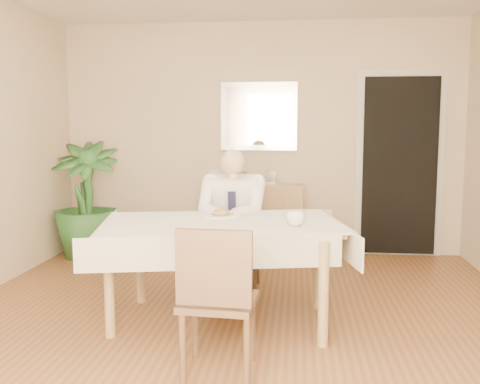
# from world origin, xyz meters

# --- Properties ---
(room) EXTENTS (5.00, 5.02, 2.60)m
(room) POSITION_xyz_m (0.00, 0.00, 1.30)
(room) COLOR brown
(room) RESTS_ON ground
(window) EXTENTS (1.34, 0.04, 1.44)m
(window) POSITION_xyz_m (0.00, -2.47, 1.45)
(window) COLOR beige
(window) RESTS_ON room
(doorway) EXTENTS (0.96, 0.07, 2.10)m
(doorway) POSITION_xyz_m (1.55, 2.46, 1.00)
(doorway) COLOR beige
(doorway) RESTS_ON ground
(mirror) EXTENTS (0.86, 0.04, 0.76)m
(mirror) POSITION_xyz_m (-0.01, 2.47, 1.55)
(mirror) COLOR silver
(mirror) RESTS_ON room
(dining_table) EXTENTS (1.91, 1.35, 0.75)m
(dining_table) POSITION_xyz_m (-0.12, 0.19, 0.67)
(dining_table) COLOR tan
(dining_table) RESTS_ON ground
(chair_far) EXTENTS (0.46, 0.46, 0.93)m
(chair_far) POSITION_xyz_m (-0.12, 1.08, 0.53)
(chair_far) COLOR #422D1D
(chair_far) RESTS_ON ground
(chair_near) EXTENTS (0.45, 0.45, 0.89)m
(chair_near) POSITION_xyz_m (-0.02, -0.70, 0.50)
(chair_near) COLOR #422D1D
(chair_near) RESTS_ON ground
(seated_man) EXTENTS (0.48, 0.72, 1.24)m
(seated_man) POSITION_xyz_m (-0.12, 0.78, 0.69)
(seated_man) COLOR white
(seated_man) RESTS_ON ground
(plate) EXTENTS (0.26, 0.26, 0.02)m
(plate) POSITION_xyz_m (-0.16, 0.40, 0.76)
(plate) COLOR white
(plate) RESTS_ON dining_table
(food) EXTENTS (0.14, 0.14, 0.06)m
(food) POSITION_xyz_m (-0.16, 0.40, 0.78)
(food) COLOR olive
(food) RESTS_ON dining_table
(knife) EXTENTS (0.01, 0.13, 0.01)m
(knife) POSITION_xyz_m (-0.12, 0.34, 0.78)
(knife) COLOR silver
(knife) RESTS_ON dining_table
(fork) EXTENTS (0.01, 0.13, 0.01)m
(fork) POSITION_xyz_m (-0.20, 0.34, 0.78)
(fork) COLOR silver
(fork) RESTS_ON dining_table
(coffee_mug) EXTENTS (0.16, 0.16, 0.10)m
(coffee_mug) POSITION_xyz_m (0.41, 0.08, 0.80)
(coffee_mug) COLOR white
(coffee_mug) RESTS_ON dining_table
(sideboard) EXTENTS (1.01, 0.36, 0.80)m
(sideboard) POSITION_xyz_m (-0.01, 2.32, 0.40)
(sideboard) COLOR tan
(sideboard) RESTS_ON ground
(photo_frame_left) EXTENTS (0.10, 0.02, 0.14)m
(photo_frame_left) POSITION_xyz_m (-0.51, 2.40, 0.87)
(photo_frame_left) COLOR silver
(photo_frame_left) RESTS_ON sideboard
(photo_frame_center) EXTENTS (0.10, 0.02, 0.14)m
(photo_frame_center) POSITION_xyz_m (-0.20, 2.39, 0.87)
(photo_frame_center) COLOR silver
(photo_frame_center) RESTS_ON sideboard
(photo_frame_right) EXTENTS (0.10, 0.02, 0.14)m
(photo_frame_right) POSITION_xyz_m (0.14, 2.37, 0.87)
(photo_frame_right) COLOR silver
(photo_frame_right) RESTS_ON sideboard
(potted_palm) EXTENTS (0.81, 0.81, 1.28)m
(potted_palm) POSITION_xyz_m (-1.89, 2.03, 0.64)
(potted_palm) COLOR #245222
(potted_palm) RESTS_ON ground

